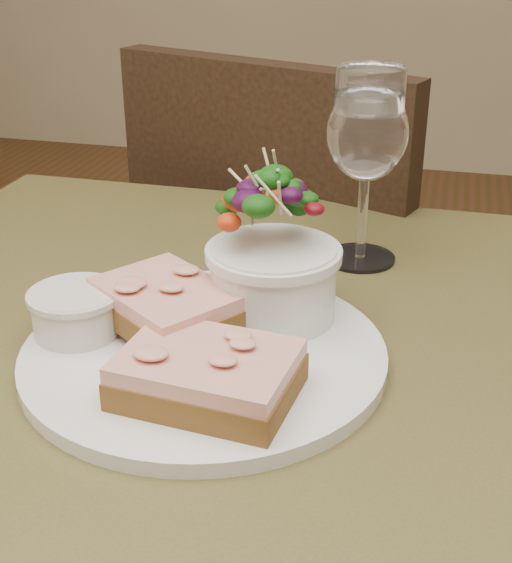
% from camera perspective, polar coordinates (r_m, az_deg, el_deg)
% --- Properties ---
extents(cafe_table, '(0.80, 0.80, 0.75)m').
position_cam_1_polar(cafe_table, '(0.66, -1.36, -14.13)').
color(cafe_table, '#433E1D').
rests_on(cafe_table, ground).
extents(chair_far, '(0.54, 0.54, 0.90)m').
position_cam_1_polar(chair_far, '(1.35, 4.31, -9.39)').
color(chair_far, black).
rests_on(chair_far, ground).
extents(dinner_plate, '(0.28, 0.28, 0.01)m').
position_cam_1_polar(dinner_plate, '(0.61, -3.79, -5.27)').
color(dinner_plate, white).
rests_on(dinner_plate, cafe_table).
extents(sandwich_front, '(0.13, 0.10, 0.03)m').
position_cam_1_polar(sandwich_front, '(0.54, -3.54, -6.76)').
color(sandwich_front, '#553216').
rests_on(sandwich_front, dinner_plate).
extents(sandwich_back, '(0.14, 0.13, 0.03)m').
position_cam_1_polar(sandwich_back, '(0.62, -6.51, -1.68)').
color(sandwich_back, '#553216').
rests_on(sandwich_back, dinner_plate).
extents(ramekin, '(0.07, 0.07, 0.04)m').
position_cam_1_polar(ramekin, '(0.63, -12.94, -2.02)').
color(ramekin, silver).
rests_on(ramekin, dinner_plate).
extents(salad_bowl, '(0.10, 0.10, 0.13)m').
position_cam_1_polar(salad_bowl, '(0.63, 1.28, 2.35)').
color(salad_bowl, white).
rests_on(salad_bowl, dinner_plate).
extents(garnish, '(0.05, 0.04, 0.02)m').
position_cam_1_polar(garnish, '(0.67, -6.89, -0.97)').
color(garnish, '#0A3309').
rests_on(garnish, dinner_plate).
extents(wine_glass, '(0.08, 0.08, 0.18)m').
position_cam_1_polar(wine_glass, '(0.75, 8.09, 10.25)').
color(wine_glass, white).
rests_on(wine_glass, cafe_table).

